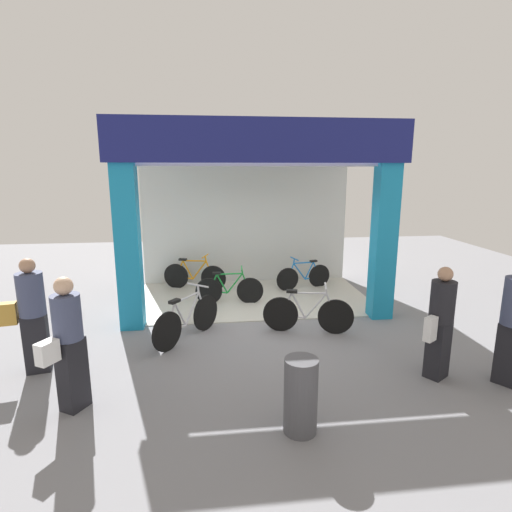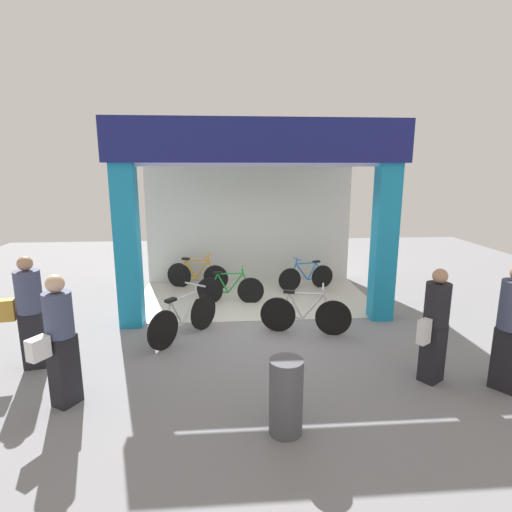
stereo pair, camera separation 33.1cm
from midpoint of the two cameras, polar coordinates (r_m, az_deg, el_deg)
name	(u,v)px [view 2 (the right image)]	position (r m, az deg, el deg)	size (l,w,h in m)	color
ground_plane	(259,322)	(7.97, 1.62, -9.25)	(18.46, 18.46, 0.00)	gray
shop_facade	(253,210)	(8.95, 0.69, 6.48)	(5.43, 3.26, 3.78)	beige
bicycle_inside_0	(306,277)	(10.00, 8.08, -2.93)	(1.41, 0.48, 0.80)	black
bicycle_inside_1	(230,289)	(8.90, -2.64, -4.70)	(1.49, 0.41, 0.82)	black
bicycle_inside_2	(197,275)	(10.03, -7.39, -2.70)	(1.52, 0.57, 0.87)	black
bicycle_parked_0	(184,319)	(7.17, -8.80, -8.73)	(1.05, 1.37, 0.92)	black
bicycle_parked_1	(305,314)	(7.39, 8.22, -8.15)	(1.59, 0.52, 0.90)	black
pedestrian_0	(29,311)	(6.74, -28.18, -6.83)	(0.67, 0.42, 1.70)	black
pedestrian_2	(435,325)	(6.17, 25.36, -8.81)	(0.57, 0.47, 1.62)	black
pedestrian_3	(60,340)	(5.52, -24.41, -10.72)	(0.51, 0.63, 1.69)	black
trash_bin	(286,397)	(4.78, 6.35, -19.14)	(0.38, 0.38, 0.88)	#4C4C51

